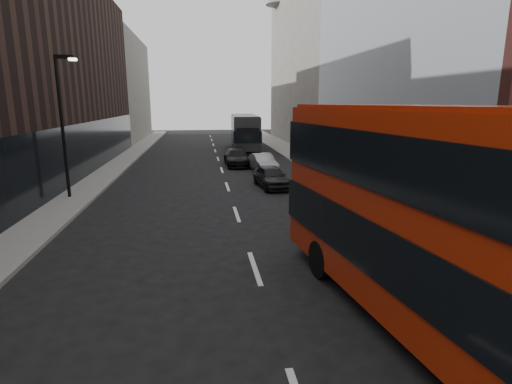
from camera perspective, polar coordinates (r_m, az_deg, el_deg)
name	(u,v)px	position (r m, az deg, el deg)	size (l,w,h in m)	color
sidewalk_right	(324,169)	(30.01, 9.66, 3.26)	(3.00, 80.00, 0.15)	slate
sidewalk_left	(106,174)	(29.34, -20.61, 2.41)	(2.00, 80.00, 0.15)	slate
building_modern_block	(414,18)	(27.92, 21.59, 22.17)	(5.03, 22.00, 20.00)	#ABAFB6
building_victorian	(310,60)	(49.17, 7.66, 18.16)	(6.50, 24.00, 21.00)	#67615B
building_left_mid	(65,74)	(34.73, -25.57, 14.97)	(5.00, 24.00, 14.00)	black
building_left_far	(121,89)	(56.12, -18.76, 13.70)	(5.00, 20.00, 13.00)	#67615B
street_lamp	(63,117)	(22.25, -25.85, 9.57)	(1.06, 0.22, 7.00)	black
red_bus	(466,221)	(8.64, 27.85, -3.72)	(4.33, 12.26, 4.86)	#A02009
grey_bus	(244,131)	(42.47, -1.66, 8.69)	(3.24, 11.26, 3.60)	black
car_a	(271,177)	(23.43, 2.19, 2.21)	(1.53, 3.80, 1.29)	black
car_b	(263,163)	(28.89, 0.97, 4.21)	(1.36, 3.89, 1.28)	gray
car_c	(237,157)	(31.57, -2.74, 4.95)	(1.82, 4.49, 1.30)	black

